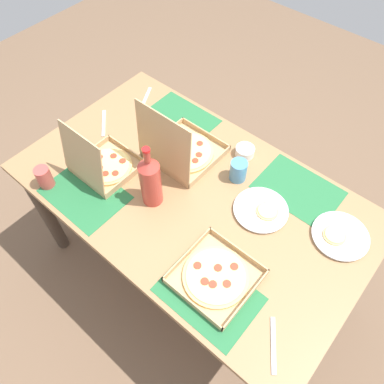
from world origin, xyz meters
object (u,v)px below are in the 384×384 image
at_px(cup_clear_right, 238,170).
at_px(condiment_bowl, 245,151).
at_px(plate_middle, 261,210).
at_px(plate_far_right, 340,236).
at_px(pizza_box_corner_left, 102,165).
at_px(cup_dark, 44,177).
at_px(pizza_box_edge_far, 181,150).
at_px(pizza_box_center, 216,276).
at_px(soda_bottle, 150,180).

bearing_deg(cup_clear_right, condiment_bowl, -66.86).
xyz_separation_m(plate_middle, plate_far_right, (-0.31, -0.10, 0.00)).
bearing_deg(condiment_bowl, pizza_box_corner_left, 49.40).
bearing_deg(cup_dark, plate_middle, -148.22).
height_order(plate_middle, cup_clear_right, cup_clear_right).
bearing_deg(pizza_box_edge_far, pizza_box_corner_left, 53.73).
relative_size(plate_middle, condiment_bowl, 2.60).
relative_size(pizza_box_center, condiment_bowl, 3.20).
relative_size(pizza_box_center, plate_far_right, 1.25).
distance_m(plate_far_right, cup_dark, 1.28).
bearing_deg(cup_dark, soda_bottle, -148.94).
height_order(plate_middle, cup_dark, cup_dark).
bearing_deg(cup_clear_right, pizza_box_center, 116.93).
relative_size(pizza_box_edge_far, soda_bottle, 1.05).
xyz_separation_m(pizza_box_corner_left, plate_far_right, (-0.99, -0.39, -0.04)).
height_order(soda_bottle, cup_dark, soda_bottle).
distance_m(pizza_box_center, pizza_box_edge_far, 0.63).
relative_size(plate_far_right, cup_dark, 2.21).
bearing_deg(pizza_box_corner_left, cup_dark, 58.30).
relative_size(pizza_box_corner_left, plate_far_right, 1.26).
height_order(pizza_box_corner_left, plate_middle, pizza_box_corner_left).
bearing_deg(condiment_bowl, pizza_box_edge_far, 44.17).
height_order(pizza_box_center, plate_far_right, pizza_box_center).
height_order(pizza_box_edge_far, cup_clear_right, pizza_box_edge_far).
height_order(cup_clear_right, condiment_bowl, cup_clear_right).
bearing_deg(plate_far_right, soda_bottle, 26.61).
distance_m(pizza_box_corner_left, cup_dark, 0.26).
bearing_deg(pizza_box_center, plate_middle, -83.87).
relative_size(plate_far_right, soda_bottle, 0.72).
bearing_deg(plate_far_right, condiment_bowl, -11.76).
xyz_separation_m(pizza_box_center, cup_clear_right, (0.23, -0.45, 0.04)).
bearing_deg(plate_middle, condiment_bowl, -41.68).
bearing_deg(condiment_bowl, plate_middle, 138.32).
distance_m(pizza_box_edge_far, cup_clear_right, 0.29).
xyz_separation_m(soda_bottle, cup_dark, (0.42, 0.25, -0.08)).
distance_m(pizza_box_edge_far, condiment_bowl, 0.30).
relative_size(cup_dark, condiment_bowl, 1.16).
bearing_deg(pizza_box_corner_left, condiment_bowl, -130.60).
bearing_deg(pizza_box_corner_left, pizza_box_edge_far, -126.27).
xyz_separation_m(pizza_box_center, pizza_box_edge_far, (0.50, -0.37, 0.04)).
relative_size(plate_middle, cup_dark, 2.24).
relative_size(plate_middle, soda_bottle, 0.73).
height_order(plate_far_right, soda_bottle, soda_bottle).
height_order(pizza_box_edge_far, condiment_bowl, pizza_box_edge_far).
distance_m(pizza_box_edge_far, plate_middle, 0.47).
xyz_separation_m(plate_far_right, condiment_bowl, (0.56, -0.12, 0.01)).
distance_m(cup_dark, condiment_bowl, 0.92).
xyz_separation_m(pizza_box_corner_left, condiment_bowl, (-0.43, -0.51, -0.02)).
bearing_deg(plate_far_right, cup_dark, 28.30).
relative_size(pizza_box_corner_left, condiment_bowl, 3.23).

